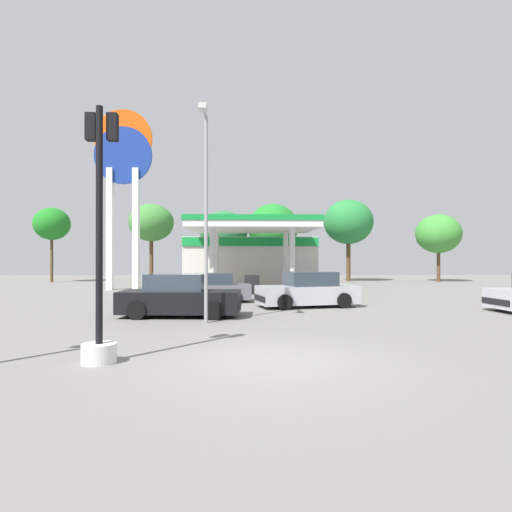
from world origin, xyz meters
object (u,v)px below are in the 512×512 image
(tree_5, at_px, (438,234))
(corner_streetlamp, at_px, (206,197))
(tree_3, at_px, (273,228))
(tree_4, at_px, (348,222))
(car_0, at_px, (308,291))
(car_3, at_px, (180,297))
(station_pole_sign, at_px, (123,176))
(tree_0, at_px, (52,224))
(tree_2, at_px, (224,232))
(car_2, at_px, (211,289))
(traffic_signal_0, at_px, (100,276))
(tree_1, at_px, (151,223))

(tree_5, distance_m, corner_streetlamp, 30.92)
(tree_3, relative_size, tree_4, 0.91)
(car_0, xyz_separation_m, tree_5, (14.80, 19.72, 3.60))
(car_0, bearing_deg, tree_5, 53.10)
(car_3, relative_size, tree_5, 0.74)
(station_pole_sign, xyz_separation_m, tree_0, (-8.84, 9.63, -2.52))
(corner_streetlamp, bearing_deg, tree_2, 90.94)
(car_0, distance_m, car_2, 4.98)
(traffic_signal_0, bearing_deg, station_pole_sign, 103.87)
(tree_5, relative_size, corner_streetlamp, 0.88)
(station_pole_sign, distance_m, car_3, 16.09)
(car_0, relative_size, tree_3, 0.68)
(station_pole_sign, height_order, tree_0, station_pole_sign)
(car_2, bearing_deg, tree_3, 75.52)
(traffic_signal_0, bearing_deg, tree_4, 67.55)
(station_pole_sign, relative_size, traffic_signal_0, 2.30)
(station_pole_sign, relative_size, car_3, 2.71)
(car_0, bearing_deg, station_pole_sign, 136.12)
(car_2, xyz_separation_m, tree_3, (4.18, 16.20, 4.10))
(car_0, height_order, car_2, car_0)
(car_3, xyz_separation_m, tree_4, (12.01, 23.58, 4.70))
(car_0, distance_m, traffic_signal_0, 11.59)
(traffic_signal_0, bearing_deg, tree_1, 99.68)
(station_pole_sign, xyz_separation_m, tree_1, (0.03, 8.93, -2.44))
(corner_streetlamp, bearing_deg, tree_4, 66.76)
(traffic_signal_0, bearing_deg, car_3, 84.82)
(tree_0, height_order, tree_1, tree_1)
(traffic_signal_0, bearing_deg, tree_2, 87.31)
(tree_0, xyz_separation_m, corner_streetlamp, (15.61, -24.84, -0.99))
(tree_0, relative_size, tree_3, 0.97)
(tree_0, bearing_deg, corner_streetlamp, -57.85)
(tree_4, bearing_deg, tree_5, -6.49)
(car_0, xyz_separation_m, car_2, (-4.39, 2.35, -0.06))
(station_pole_sign, xyz_separation_m, tree_4, (17.68, 10.21, -2.23))
(station_pole_sign, bearing_deg, car_2, -51.37)
(tree_0, bearing_deg, tree_2, -5.19)
(traffic_signal_0, xyz_separation_m, tree_3, (5.59, 28.54, 2.96))
(tree_4, bearing_deg, station_pole_sign, -149.99)
(tree_5, bearing_deg, tree_0, 179.45)
(car_2, bearing_deg, tree_1, 110.66)
(car_3, distance_m, tree_3, 22.44)
(station_pole_sign, relative_size, corner_streetlamp, 1.76)
(traffic_signal_0, xyz_separation_m, tree_2, (1.35, 28.65, 2.59))
(station_pole_sign, bearing_deg, tree_3, 37.49)
(car_2, xyz_separation_m, corner_streetlamp, (0.33, -7.15, 3.49))
(tree_4, relative_size, corner_streetlamp, 1.09)
(tree_0, height_order, tree_2, tree_0)
(traffic_signal_0, bearing_deg, tree_0, 114.80)
(car_0, xyz_separation_m, tree_3, (-0.20, 18.56, 4.04))
(car_3, bearing_deg, tree_2, 88.12)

